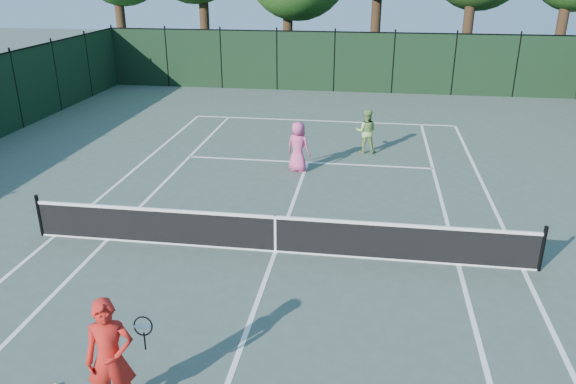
# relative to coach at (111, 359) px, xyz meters

# --- Properties ---
(ground) EXTENTS (90.00, 90.00, 0.00)m
(ground) POSITION_rel_coach_xyz_m (1.47, 5.28, -0.95)
(ground) COLOR #445249
(ground) RESTS_ON ground
(sideline_doubles_left) EXTENTS (0.10, 23.77, 0.01)m
(sideline_doubles_left) POSITION_rel_coach_xyz_m (-4.02, 5.28, -0.95)
(sideline_doubles_left) COLOR white
(sideline_doubles_left) RESTS_ON ground
(sideline_doubles_right) EXTENTS (0.10, 23.77, 0.01)m
(sideline_doubles_right) POSITION_rel_coach_xyz_m (6.95, 5.28, -0.95)
(sideline_doubles_right) COLOR white
(sideline_doubles_right) RESTS_ON ground
(sideline_singles_left) EXTENTS (0.10, 23.77, 0.01)m
(sideline_singles_left) POSITION_rel_coach_xyz_m (-2.65, 5.28, -0.95)
(sideline_singles_left) COLOR white
(sideline_singles_left) RESTS_ON ground
(sideline_singles_right) EXTENTS (0.10, 23.77, 0.01)m
(sideline_singles_right) POSITION_rel_coach_xyz_m (5.58, 5.28, -0.95)
(sideline_singles_right) COLOR white
(sideline_singles_right) RESTS_ON ground
(baseline_far) EXTENTS (10.97, 0.10, 0.01)m
(baseline_far) POSITION_rel_coach_xyz_m (1.47, 17.17, -0.95)
(baseline_far) COLOR white
(baseline_far) RESTS_ON ground
(service_line_far) EXTENTS (8.23, 0.10, 0.01)m
(service_line_far) POSITION_rel_coach_xyz_m (1.47, 11.68, -0.95)
(service_line_far) COLOR white
(service_line_far) RESTS_ON ground
(center_service_line) EXTENTS (0.10, 12.80, 0.01)m
(center_service_line) POSITION_rel_coach_xyz_m (1.47, 5.28, -0.95)
(center_service_line) COLOR white
(center_service_line) RESTS_ON ground
(tennis_net) EXTENTS (11.69, 0.09, 1.06)m
(tennis_net) POSITION_rel_coach_xyz_m (1.47, 5.28, -0.48)
(tennis_net) COLOR black
(tennis_net) RESTS_ON ground
(fence_far) EXTENTS (24.00, 0.05, 3.00)m
(fence_far) POSITION_rel_coach_xyz_m (1.47, 23.28, 0.55)
(fence_far) COLOR black
(fence_far) RESTS_ON ground
(coach) EXTENTS (0.88, 0.84, 1.91)m
(coach) POSITION_rel_coach_xyz_m (0.00, 0.00, 0.00)
(coach) COLOR red
(coach) RESTS_ON ground
(player_pink) EXTENTS (0.92, 0.77, 1.61)m
(player_pink) POSITION_rel_coach_xyz_m (1.25, 10.85, -0.15)
(player_pink) COLOR #D44A82
(player_pink) RESTS_ON ground
(player_green) EXTENTS (0.76, 0.59, 1.54)m
(player_green) POSITION_rel_coach_xyz_m (3.35, 13.08, -0.19)
(player_green) COLOR #89B65B
(player_green) RESTS_ON ground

